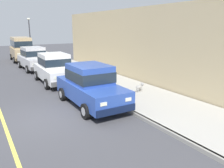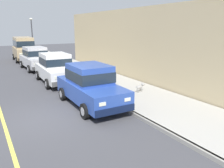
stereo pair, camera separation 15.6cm
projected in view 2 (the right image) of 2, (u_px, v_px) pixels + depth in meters
The scene contains 11 objects.
ground_plane at pixel (47, 118), 9.33m from camera, with size 80.00×80.00×0.00m, color #424247.
curb at pixel (115, 103), 10.88m from camera, with size 0.16×64.00×0.14m, color gray.
sidewalk at pixel (144, 97), 11.77m from camera, with size 3.60×64.00×0.14m, color #A8A59E.
lane_centre_line at pixel (5, 126), 8.55m from camera, with size 0.12×57.60×0.01m, color #E0D64C.
car_blue_sedan at pixel (90, 85), 10.64m from camera, with size 2.06×4.61×1.92m.
car_white_sedan at pixel (56, 68), 14.97m from camera, with size 2.13×4.65×1.92m.
car_silver_sedan at pixel (35, 58), 19.72m from camera, with size 2.15×4.66×1.92m.
car_tan_van at pixel (24, 48), 24.57m from camera, with size 2.27×4.97×2.52m.
dog_grey at pixel (140, 87), 12.48m from camera, with size 0.74×0.31×0.49m.
street_lamp at pixel (32, 33), 26.37m from camera, with size 0.36×0.36×4.42m.
building_facade at pixel (131, 45), 15.80m from camera, with size 0.50×20.00×4.80m, color tan.
Camera 2 is at (-2.12, -8.86, 3.61)m, focal length 36.69 mm.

